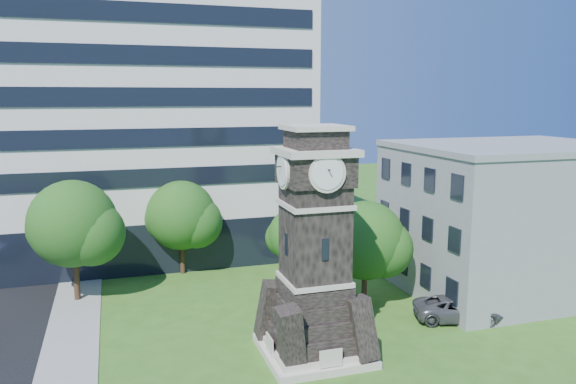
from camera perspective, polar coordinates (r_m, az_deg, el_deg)
name	(u,v)px	position (r m, az deg, el deg)	size (l,w,h in m)	color
ground	(270,380)	(28.83, -1.85, -18.55)	(160.00, 160.00, 0.00)	#36611B
sidewalk	(68,361)	(32.57, -21.41, -15.72)	(3.00, 70.00, 0.06)	gray
clock_tower	(314,259)	(29.44, 2.70, -6.82)	(5.40, 5.40, 12.22)	beige
office_tall	(152,90)	(50.44, -13.65, 10.09)	(26.20, 15.11, 28.60)	silver
office_low	(509,216)	(42.92, 21.54, -2.33)	(15.20, 12.20, 10.40)	gray
car_east_lot	(458,309)	(36.78, 16.90, -11.27)	(2.48, 5.38, 1.50)	#525257
tree_nw	(74,227)	(39.95, -20.88, -3.31)	(6.40, 5.82, 8.22)	#332114
tree_nc	(182,217)	(43.96, -10.70, -2.55)	(5.89, 5.35, 7.31)	#332114
tree_ne	(296,237)	(40.50, 0.78, -4.61)	(4.29, 3.90, 5.74)	#332114
tree_east	(366,243)	(37.21, 7.97, -5.13)	(5.70, 5.18, 6.95)	#332114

